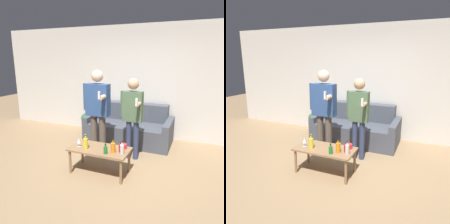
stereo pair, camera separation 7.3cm
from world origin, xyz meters
The scene contains 14 objects.
ground_plane centered at (0.00, 0.00, 0.00)m, with size 16.00×16.00×0.00m, color #997A56.
wall_back centered at (0.00, 2.20, 1.35)m, with size 8.00×0.06×2.70m.
couch centered at (-0.12, 1.69, 0.31)m, with size 1.97×0.95×0.86m.
coffee_table centered at (-0.12, 0.06, 0.39)m, with size 1.02×0.52×0.44m.
bottle_orange centered at (0.05, -0.09, 0.51)m, with size 0.06×0.06×0.17m.
bottle_green centered at (-0.34, -0.03, 0.54)m, with size 0.07×0.07×0.25m.
bottle_dark centered at (0.26, 0.07, 0.51)m, with size 0.07×0.07×0.18m.
bottle_yellow centered at (0.15, 0.00, 0.53)m, with size 0.07×0.07×0.22m.
bottle_red centered at (0.30, 0.00, 0.53)m, with size 0.06×0.06×0.21m.
wine_glass_near centered at (-0.49, 0.00, 0.55)m, with size 0.07×0.07×0.15m.
cup_on_table centered at (0.26, 0.21, 0.48)m, with size 0.09×0.09×0.08m.
person_standing_left centered at (-0.47, 0.71, 1.00)m, with size 0.54×0.45×1.71m.
person_standing_right centered at (0.22, 0.80, 0.94)m, with size 0.43×0.40×1.57m.
potted_plant centered at (-1.40, 1.90, 0.30)m, with size 0.26×0.26×0.49m.
Camera 1 is at (1.37, -3.02, 1.93)m, focal length 35.00 mm.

